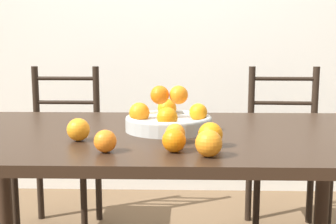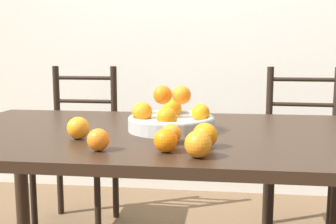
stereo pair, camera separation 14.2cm
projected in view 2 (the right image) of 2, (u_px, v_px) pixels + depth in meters
wall_back at (189, 21)px, 2.93m from camera, size 8.00×0.06×2.60m
dining_table at (159, 152)px, 1.54m from camera, size 1.78×1.00×0.76m
fruit_bowl at (171, 119)px, 1.53m from camera, size 0.34×0.34×0.18m
orange_loose_0 at (78, 128)px, 1.37m from camera, size 0.08×0.08×0.08m
orange_loose_1 at (205, 135)px, 1.24m from camera, size 0.08×0.08×0.08m
orange_loose_2 at (171, 134)px, 1.30m from camera, size 0.07×0.07×0.07m
orange_loose_3 at (166, 140)px, 1.18m from camera, size 0.07×0.07×0.07m
orange_loose_4 at (98, 140)px, 1.20m from camera, size 0.07×0.07×0.07m
orange_loose_5 at (198, 144)px, 1.12m from camera, size 0.08×0.08×0.08m
chair_left at (79, 151)px, 2.40m from camera, size 0.43×0.41×0.98m
chair_right at (303, 158)px, 2.23m from camera, size 0.44×0.43×0.98m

